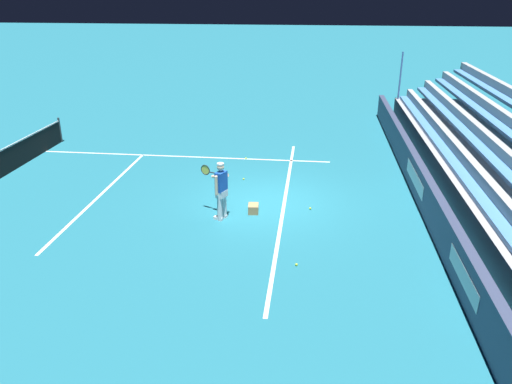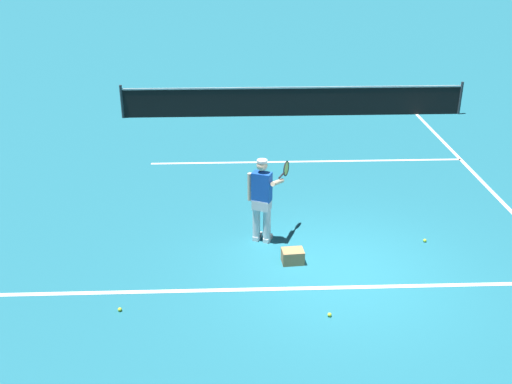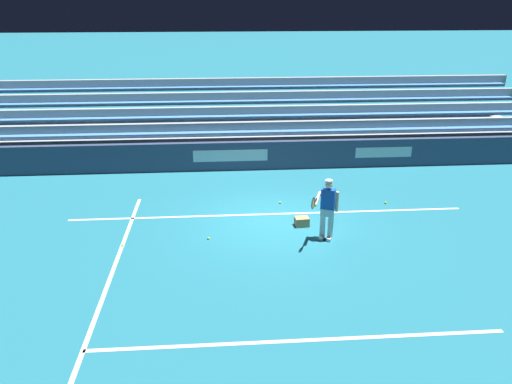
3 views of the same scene
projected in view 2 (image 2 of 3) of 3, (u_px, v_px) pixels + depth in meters
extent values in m
plane|color=#1E6B7F|center=(343.00, 272.00, 10.80)|extent=(160.00, 160.00, 0.00)
cube|color=white|center=(348.00, 287.00, 10.34)|extent=(12.00, 0.10, 0.01)
cube|color=white|center=(482.00, 181.00, 14.59)|extent=(0.10, 12.00, 0.01)
cube|color=white|center=(307.00, 161.00, 15.81)|extent=(8.22, 0.10, 0.01)
cylinder|color=silver|center=(256.00, 220.00, 11.72)|extent=(0.15, 0.15, 0.88)
cylinder|color=silver|center=(267.00, 222.00, 11.65)|extent=(0.15, 0.15, 0.88)
cube|color=white|center=(257.00, 236.00, 11.94)|extent=(0.21, 0.30, 0.09)
cube|color=white|center=(268.00, 238.00, 11.86)|extent=(0.21, 0.30, 0.09)
cube|color=silver|center=(262.00, 204.00, 11.54)|extent=(0.40, 0.34, 0.20)
cube|color=#194CB2|center=(262.00, 187.00, 11.39)|extent=(0.41, 0.34, 0.58)
sphere|color=beige|center=(262.00, 166.00, 11.22)|extent=(0.21, 0.21, 0.21)
cylinder|color=white|center=(262.00, 161.00, 11.18)|extent=(0.20, 0.20, 0.05)
cylinder|color=beige|center=(250.00, 187.00, 11.48)|extent=(0.09, 0.09, 0.56)
cylinder|color=beige|center=(277.00, 182.00, 11.46)|extent=(0.32, 0.57, 0.24)
cylinder|color=black|center=(282.00, 175.00, 11.64)|extent=(0.15, 0.29, 0.03)
torus|color=black|center=(286.00, 168.00, 11.86)|extent=(0.15, 0.30, 0.31)
cylinder|color=#D6D14C|center=(286.00, 168.00, 11.86)|extent=(0.11, 0.25, 0.27)
cube|color=#A87F51|center=(293.00, 256.00, 11.06)|extent=(0.42, 0.33, 0.26)
sphere|color=#CCE533|center=(120.00, 309.00, 9.70)|extent=(0.07, 0.07, 0.07)
sphere|color=#CCE533|center=(330.00, 315.00, 9.57)|extent=(0.07, 0.07, 0.07)
sphere|color=#CCE533|center=(425.00, 240.00, 11.81)|extent=(0.07, 0.07, 0.07)
cylinder|color=#33383D|center=(122.00, 102.00, 19.16)|extent=(0.09, 0.09, 1.07)
cylinder|color=#33383D|center=(460.00, 98.00, 19.55)|extent=(0.09, 0.09, 1.07)
cube|color=black|center=(293.00, 102.00, 19.39)|extent=(11.00, 0.02, 0.91)
cube|color=white|center=(293.00, 88.00, 19.19)|extent=(11.00, 0.04, 0.05)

